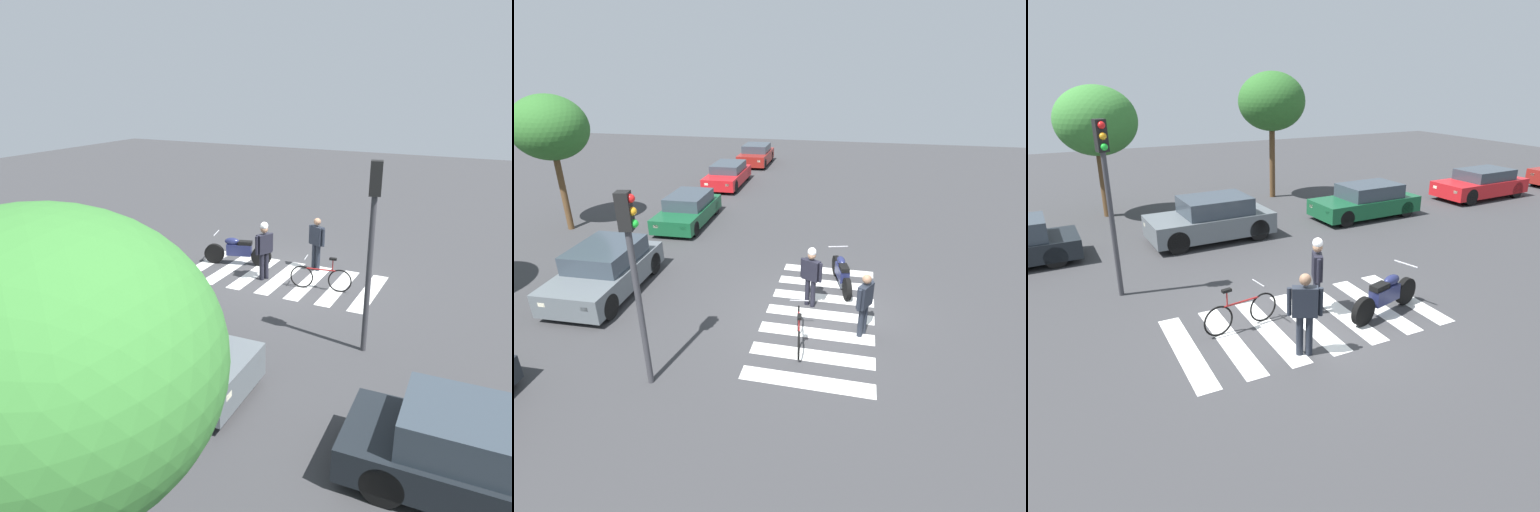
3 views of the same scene
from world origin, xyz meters
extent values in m
plane|color=#38383A|center=(0.00, 0.00, 0.00)|extent=(60.00, 60.00, 0.00)
cylinder|color=black|center=(2.50, -0.25, 0.32)|extent=(0.66, 0.31, 0.65)
cylinder|color=black|center=(1.00, -0.67, 0.32)|extent=(0.66, 0.31, 0.65)
cube|color=#1E234C|center=(1.70, -0.47, 0.50)|extent=(0.85, 0.48, 0.36)
ellipsoid|color=#1E234C|center=(1.93, -0.41, 0.77)|extent=(0.53, 0.36, 0.24)
cube|color=black|center=(1.51, -0.53, 0.74)|extent=(0.49, 0.35, 0.12)
cylinder|color=#A5A5AD|center=(2.43, -0.27, 1.02)|extent=(0.20, 0.61, 0.04)
torus|color=black|center=(-0.84, 0.47, 0.34)|extent=(0.67, 0.14, 0.67)
torus|color=black|center=(-1.92, 0.30, 0.34)|extent=(0.67, 0.14, 0.67)
cylinder|color=maroon|center=(-1.38, 0.38, 0.62)|extent=(0.85, 0.17, 0.04)
cylinder|color=maroon|center=(-1.70, 0.33, 0.79)|extent=(0.04, 0.04, 0.34)
cube|color=black|center=(-1.70, 0.33, 0.97)|extent=(0.21, 0.13, 0.06)
cylinder|color=#99999E|center=(-0.95, 0.45, 0.94)|extent=(0.10, 0.46, 0.03)
cylinder|color=black|center=(0.46, 0.42, 0.41)|extent=(0.14, 0.14, 0.82)
cylinder|color=black|center=(0.39, 0.25, 0.41)|extent=(0.14, 0.14, 0.82)
cube|color=black|center=(0.42, 0.34, 1.11)|extent=(0.38, 0.52, 0.58)
sphere|color=#8C664C|center=(0.42, 0.34, 1.56)|extent=(0.22, 0.22, 0.22)
cylinder|color=black|center=(0.54, 0.60, 1.11)|extent=(0.09, 0.09, 0.55)
cylinder|color=black|center=(0.31, 0.07, 1.11)|extent=(0.09, 0.09, 0.55)
sphere|color=white|center=(0.42, 0.34, 1.66)|extent=(0.23, 0.23, 0.23)
cylinder|color=#1E232D|center=(-0.61, -1.15, 0.42)|extent=(0.14, 0.14, 0.83)
cylinder|color=#1E232D|center=(-0.77, -1.07, 0.42)|extent=(0.14, 0.14, 0.83)
cube|color=#1E232D|center=(-0.69, -1.11, 1.13)|extent=(0.52, 0.40, 0.59)
sphere|color=#8C664C|center=(-0.69, -1.11, 1.57)|extent=(0.23, 0.23, 0.23)
cylinder|color=#1E232D|center=(-0.43, -1.25, 1.13)|extent=(0.09, 0.09, 0.56)
cylinder|color=#1E232D|center=(-0.95, -0.98, 1.13)|extent=(0.09, 0.09, 0.56)
cube|color=silver|center=(-2.70, 0.00, 0.00)|extent=(0.45, 2.91, 0.01)
cube|color=silver|center=(-1.80, 0.00, 0.00)|extent=(0.45, 2.91, 0.01)
cube|color=silver|center=(-0.90, 0.00, 0.00)|extent=(0.45, 2.91, 0.01)
cube|color=silver|center=(0.00, 0.00, 0.00)|extent=(0.45, 2.91, 0.01)
cube|color=silver|center=(0.90, 0.00, 0.00)|extent=(0.45, 2.91, 0.01)
cube|color=silver|center=(1.80, 0.00, 0.00)|extent=(0.45, 2.91, 0.01)
cube|color=silver|center=(2.70, 0.00, 0.00)|extent=(0.45, 2.91, 0.01)
cylinder|color=black|center=(-1.38, 5.50, 0.36)|extent=(0.72, 0.25, 0.71)
cylinder|color=black|center=(-1.44, 7.18, 0.36)|extent=(0.72, 0.25, 0.71)
cylinder|color=black|center=(1.32, 5.60, 0.36)|extent=(0.72, 0.25, 0.71)
cylinder|color=black|center=(1.26, 7.27, 0.36)|extent=(0.72, 0.25, 0.71)
cube|color=slate|center=(-0.06, 6.39, 0.53)|extent=(4.05, 2.03, 0.67)
cube|color=#333D47|center=(0.14, 6.39, 1.14)|extent=(2.21, 1.74, 0.54)
cube|color=#F2EDCC|center=(-1.99, 5.71, 0.63)|extent=(0.09, 0.20, 0.12)
cube|color=#F2EDCC|center=(-2.03, 6.92, 0.63)|extent=(0.09, 0.20, 0.12)
cylinder|color=black|center=(4.71, 5.54, 0.31)|extent=(0.62, 0.24, 0.61)
cylinder|color=black|center=(4.66, 7.06, 0.31)|extent=(0.62, 0.24, 0.61)
cylinder|color=black|center=(7.51, 5.64, 0.31)|extent=(0.62, 0.24, 0.61)
cylinder|color=black|center=(7.46, 7.16, 0.31)|extent=(0.62, 0.24, 0.61)
cube|color=#14512D|center=(6.09, 6.35, 0.46)|extent=(4.18, 1.89, 0.58)
cube|color=#333D47|center=(6.29, 6.35, 1.01)|extent=(2.28, 1.61, 0.50)
cube|color=#F2EDCC|center=(4.09, 5.72, 0.55)|extent=(0.09, 0.20, 0.12)
cube|color=#F2EDCC|center=(4.05, 6.83, 0.55)|extent=(0.09, 0.20, 0.12)
cylinder|color=black|center=(11.09, 5.79, 0.35)|extent=(0.71, 0.24, 0.70)
cylinder|color=black|center=(11.04, 7.36, 0.35)|extent=(0.71, 0.24, 0.70)
cylinder|color=black|center=(14.01, 5.89, 0.35)|extent=(0.71, 0.24, 0.70)
cylinder|color=black|center=(13.95, 7.46, 0.35)|extent=(0.71, 0.24, 0.70)
cube|color=red|center=(12.52, 6.62, 0.50)|extent=(4.34, 1.94, 0.61)
cube|color=#333D47|center=(12.74, 6.63, 1.03)|extent=(2.37, 1.66, 0.45)
cube|color=#F2EDCC|center=(10.44, 5.98, 0.59)|extent=(0.09, 0.20, 0.12)
cube|color=#F2EDCC|center=(10.40, 7.12, 0.59)|extent=(0.09, 0.20, 0.12)
cylinder|color=black|center=(17.12, 5.55, 0.34)|extent=(0.69, 0.24, 0.68)
cylinder|color=black|center=(17.06, 7.22, 0.34)|extent=(0.69, 0.24, 0.68)
cylinder|color=black|center=(19.80, 5.64, 0.34)|extent=(0.69, 0.24, 0.68)
cylinder|color=black|center=(19.74, 7.31, 0.34)|extent=(0.69, 0.24, 0.68)
cube|color=maroon|center=(18.43, 6.43, 0.53)|extent=(4.01, 2.03, 0.69)
cube|color=#333D47|center=(18.63, 6.44, 1.12)|extent=(2.19, 1.74, 0.49)
cube|color=#F2EDCC|center=(16.52, 5.76, 0.63)|extent=(0.09, 0.20, 0.12)
cube|color=#F2EDCC|center=(16.48, 6.97, 0.63)|extent=(0.09, 0.20, 0.12)
cylinder|color=#38383D|center=(-3.41, 3.25, 1.74)|extent=(0.12, 0.12, 3.48)
cube|color=black|center=(-3.41, 3.25, 3.83)|extent=(0.29, 0.29, 0.70)
sphere|color=red|center=(-3.38, 3.13, 4.06)|extent=(0.16, 0.16, 0.16)
sphere|color=orange|center=(-3.38, 3.13, 3.83)|extent=(0.16, 0.16, 0.16)
sphere|color=green|center=(-3.38, 3.13, 3.60)|extent=(0.16, 0.16, 0.16)
cylinder|color=brown|center=(4.36, 10.91, 1.51)|extent=(0.24, 0.24, 3.03)
ellipsoid|color=#2D6628|center=(4.36, 10.91, 4.09)|extent=(2.85, 2.85, 2.42)
camera|label=1|loc=(-5.76, 13.33, 5.65)|focal=35.90mm
camera|label=2|loc=(-9.47, -0.68, 6.08)|focal=28.45mm
camera|label=3|loc=(-4.59, -7.98, 5.00)|focal=33.15mm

